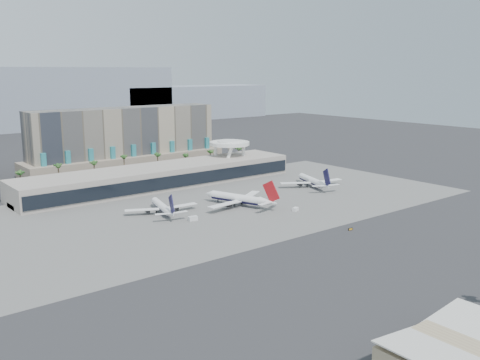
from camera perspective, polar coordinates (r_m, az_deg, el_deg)
ground at (r=231.48m, az=5.58°, el=-5.22°), size 900.00×900.00×0.00m
apron_pad at (r=272.09m, az=-2.50°, el=-2.59°), size 260.00×130.00×0.06m
mountain_ridge at (r=655.52m, az=-22.50°, el=7.56°), size 680.00×60.00×70.00m
hotel at (r=374.82m, az=-12.11°, el=3.72°), size 140.00×30.00×42.00m
terminal at (r=315.63m, az=-8.39°, el=0.50°), size 170.00×32.50×14.50m
saucer_structure at (r=348.88m, az=-1.13°, el=3.67°), size 26.00×26.00×21.89m
palm_row at (r=348.53m, az=-10.33°, el=2.15°), size 157.80×2.80×13.10m
hangar_left at (r=139.05m, az=22.39°, el=-16.61°), size 36.65×22.60×7.55m
airliner_left at (r=256.64m, az=-8.28°, el=-2.85°), size 34.69×36.00×12.67m
airliner_centre at (r=267.82m, az=-0.08°, el=-1.97°), size 40.89×42.29×15.15m
airliner_right at (r=313.90m, az=7.76°, el=-0.10°), size 37.63×38.88×14.00m
service_vehicle_a at (r=243.34m, az=-5.05°, el=-4.11°), size 4.43×2.54×2.06m
service_vehicle_b at (r=260.11m, az=5.92°, el=-3.12°), size 3.80×2.89×1.73m
taxiway_sign at (r=233.10m, az=11.70°, el=-5.16°), size 2.29×0.63×1.03m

